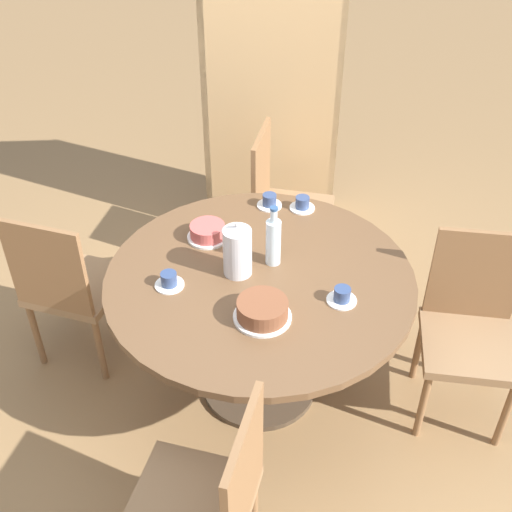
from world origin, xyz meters
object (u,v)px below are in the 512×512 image
chair_b (208,501)px  bookshelf (270,97)px  chair_c (470,327)px  cup_b (342,296)px  cup_d (269,201)px  chair_a (70,285)px  cup_a (169,281)px  cake_main (262,310)px  water_bottle (273,241)px  cup_c (302,204)px  cake_second (208,232)px  chair_d (283,204)px  coffee_pot (237,250)px

chair_b → bookshelf: bookshelf is taller
chair_c → cup_b: (-0.61, -0.06, 0.26)m
cup_d → chair_a: bearing=-164.2°
chair_c → bookshelf: (-0.79, 1.61, 0.41)m
cup_a → chair_a: bearing=148.8°
cake_main → chair_c: bearing=8.5°
chair_c → water_bottle: bearing=177.6°
cup_b → cup_d: bearing=108.6°
water_bottle → cup_c: (0.18, 0.43, -0.09)m
bookshelf → cake_second: bookshelf is taller
chair_a → cup_a: size_ratio=7.23×
chair_d → cake_main: chair_d is taller
coffee_pot → chair_c: bearing=-8.5°
coffee_pot → water_bottle: bearing=21.8°
water_bottle → cup_d: 0.47m
cake_main → cup_c: size_ratio=1.88×
coffee_pot → cup_b: coffee_pot is taller
chair_c → cup_c: size_ratio=7.23×
bookshelf → chair_d: bearing=93.8°
chair_d → coffee_pot: (-0.29, -0.90, 0.36)m
cup_d → chair_c: bearing=-38.2°
cup_a → cup_b: (0.72, -0.14, 0.00)m
chair_d → coffee_pot: bearing=178.0°
cup_d → water_bottle: bearing=-92.2°
cup_a → water_bottle: bearing=16.9°
chair_a → chair_d: bearing=-128.5°
chair_c → chair_d: same height
water_bottle → cup_b: bearing=-46.3°
chair_d → cake_main: 1.25m
cake_main → cup_c: bearing=72.4°
chair_b → cake_second: chair_b is taller
bookshelf → cup_d: (-0.07, -0.94, -0.14)m
cake_second → cup_a: size_ratio=1.54×
coffee_pot → cup_d: size_ratio=2.08×
water_bottle → cup_c: size_ratio=2.31×
chair_b → cup_d: (0.32, 1.47, 0.26)m
cup_c → chair_d: bearing=97.4°
chair_d → chair_a: bearing=136.5°
bookshelf → cup_c: bookshelf is taller
bookshelf → cake_second: size_ratio=9.35×
chair_b → water_bottle: water_bottle is taller
chair_b → chair_d: 1.90m
chair_a → coffee_pot: (0.82, -0.24, 0.36)m
cake_second → cup_a: bearing=-115.7°
chair_b → cake_second: size_ratio=4.71×
cake_main → cup_a: cake_main is taller
chair_b → bookshelf: bearing=-170.9°
water_bottle → cake_second: size_ratio=1.50×
chair_a → bookshelf: bookshelf is taller
coffee_pot → cake_main: 0.32m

